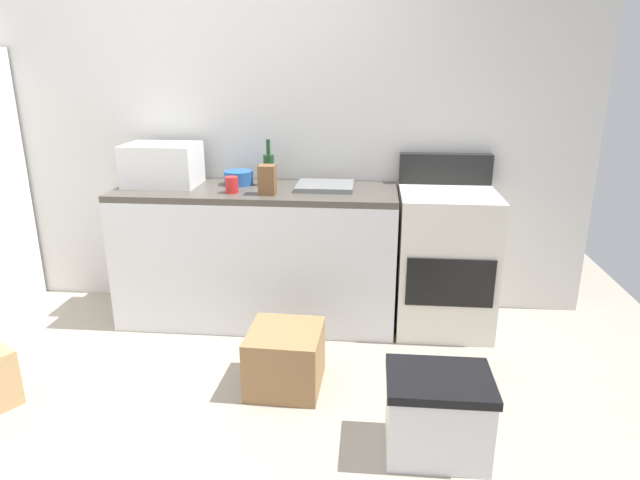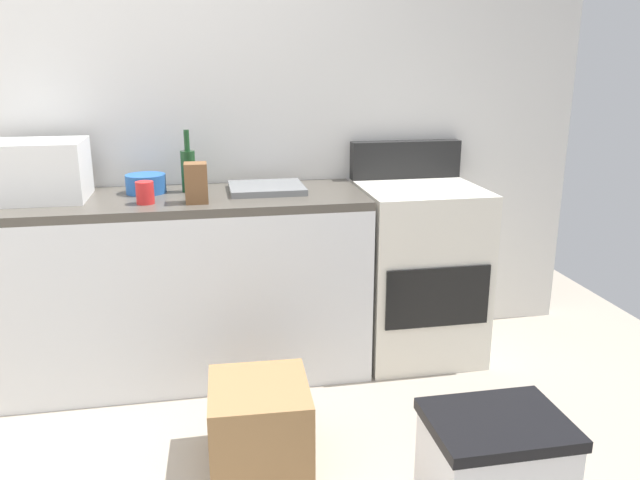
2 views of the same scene
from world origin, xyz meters
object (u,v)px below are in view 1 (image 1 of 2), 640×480
object	(u,v)px
microwave	(162,165)
storage_bin	(437,414)
stove_oven	(444,258)
wine_bottle	(269,169)
cardboard_box_medium	(285,358)
knife_block	(267,180)
mixing_bowl	(239,178)
coffee_mug	(232,185)

from	to	relation	value
microwave	storage_bin	world-z (taller)	microwave
stove_oven	wine_bottle	size ratio (longest dim) A/B	3.67
stove_oven	cardboard_box_medium	world-z (taller)	stove_oven
cardboard_box_medium	knife_block	bearing A→B (deg)	106.30
mixing_bowl	microwave	bearing A→B (deg)	-172.28
microwave	storage_bin	distance (m)	2.30
stove_oven	microwave	bearing A→B (deg)	178.73
coffee_mug	mixing_bowl	xyz separation A→B (m)	(-0.01, 0.24, -0.00)
microwave	mixing_bowl	size ratio (longest dim) A/B	2.42
knife_block	mixing_bowl	world-z (taller)	knife_block
coffee_mug	mixing_bowl	size ratio (longest dim) A/B	0.53
mixing_bowl	storage_bin	bearing A→B (deg)	-49.67
wine_bottle	mixing_bowl	world-z (taller)	wine_bottle
stove_oven	storage_bin	distance (m)	1.33
microwave	coffee_mug	bearing A→B (deg)	-19.47
mixing_bowl	cardboard_box_medium	xyz separation A→B (m)	(0.44, -0.94, -0.78)
stove_oven	microwave	size ratio (longest dim) A/B	2.39
stove_oven	storage_bin	world-z (taller)	stove_oven
storage_bin	cardboard_box_medium	bearing A→B (deg)	148.34
stove_oven	cardboard_box_medium	distance (m)	1.27
stove_oven	coffee_mug	xyz separation A→B (m)	(-1.34, -0.14, 0.48)
wine_bottle	knife_block	size ratio (longest dim) A/B	1.67
knife_block	mixing_bowl	bearing A→B (deg)	132.40
stove_oven	knife_block	size ratio (longest dim) A/B	6.11
mixing_bowl	coffee_mug	bearing A→B (deg)	-86.71
storage_bin	knife_block	bearing A→B (deg)	129.82
coffee_mug	cardboard_box_medium	distance (m)	1.13
mixing_bowl	cardboard_box_medium	bearing A→B (deg)	-64.97
microwave	stove_oven	bearing A→B (deg)	-1.27
mixing_bowl	cardboard_box_medium	world-z (taller)	mixing_bowl
stove_oven	mixing_bowl	xyz separation A→B (m)	(-1.35, 0.11, 0.48)
wine_bottle	coffee_mug	xyz separation A→B (m)	(-0.19, -0.23, -0.06)
wine_bottle	knife_block	distance (m)	0.26
wine_bottle	cardboard_box_medium	world-z (taller)	wine_bottle
mixing_bowl	cardboard_box_medium	distance (m)	1.30
stove_oven	storage_bin	size ratio (longest dim) A/B	2.39
mixing_bowl	storage_bin	xyz separation A→B (m)	(1.19, -1.40, -0.75)
stove_oven	cardboard_box_medium	bearing A→B (deg)	-137.79
cardboard_box_medium	storage_bin	world-z (taller)	storage_bin
stove_oven	coffee_mug	bearing A→B (deg)	-174.23
stove_oven	mixing_bowl	size ratio (longest dim) A/B	5.79
coffee_mug	storage_bin	xyz separation A→B (m)	(1.18, -1.16, -0.76)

